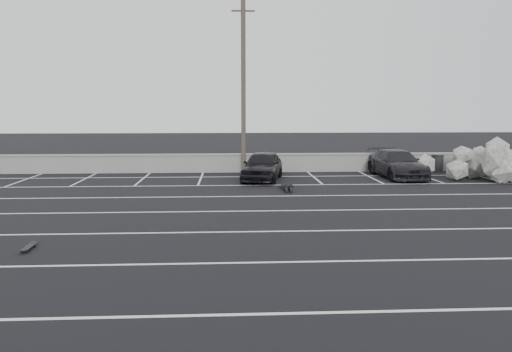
{
  "coord_description": "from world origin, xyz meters",
  "views": [
    {
      "loc": [
        -0.47,
        -14.47,
        3.65
      ],
      "look_at": [
        0.55,
        4.95,
        1.0
      ],
      "focal_mm": 35.0,
      "sensor_mm": 36.0,
      "label": 1
    }
  ],
  "objects": [
    {
      "name": "skateboard",
      "position": [
        -5.72,
        -1.61,
        0.07
      ],
      "size": [
        0.21,
        0.72,
        0.09
      ],
      "rotation": [
        0.0,
        0.0,
        0.02
      ],
      "color": "black",
      "rests_on": "ground"
    },
    {
      "name": "riprap_pile",
      "position": [
        12.9,
        10.36,
        0.56
      ],
      "size": [
        6.16,
        4.31,
        1.35
      ],
      "color": "#ABA7A0",
      "rests_on": "ground"
    },
    {
      "name": "ground",
      "position": [
        0.0,
        0.0,
        0.0
      ],
      "size": [
        120.0,
        120.0,
        0.0
      ],
      "primitive_type": "plane",
      "color": "black",
      "rests_on": "ground"
    },
    {
      "name": "car_right",
      "position": [
        8.41,
        11.42,
        0.72
      ],
      "size": [
        2.28,
        5.07,
        1.44
      ],
      "primitive_type": "imported",
      "rotation": [
        0.0,
        0.0,
        0.05
      ],
      "color": "black",
      "rests_on": "ground"
    },
    {
      "name": "utility_pole",
      "position": [
        0.3,
        13.2,
        4.79
      ],
      "size": [
        1.26,
        0.25,
        9.46
      ],
      "color": "#4C4238",
      "rests_on": "ground"
    },
    {
      "name": "trash_bin",
      "position": [
        11.56,
        13.6,
        0.5
      ],
      "size": [
        0.83,
        0.83,
        0.99
      ],
      "rotation": [
        0.0,
        0.0,
        0.35
      ],
      "color": "#232325",
      "rests_on": "ground"
    },
    {
      "name": "person",
      "position": [
        2.08,
        7.71,
        0.21
      ],
      "size": [
        0.82,
        2.1,
        0.42
      ],
      "primitive_type": null,
      "rotation": [
        0.0,
        0.0,
        -0.0
      ],
      "color": "black",
      "rests_on": "ground"
    },
    {
      "name": "stall_lines",
      "position": [
        -0.08,
        4.41,
        0.0
      ],
      "size": [
        36.0,
        20.05,
        0.01
      ],
      "color": "silver",
      "rests_on": "ground"
    },
    {
      "name": "car_left",
      "position": [
        1.18,
        10.73,
        0.74
      ],
      "size": [
        2.64,
        4.63,
        1.48
      ],
      "primitive_type": "imported",
      "rotation": [
        0.0,
        0.0,
        -0.21
      ],
      "color": "black",
      "rests_on": "ground"
    },
    {
      "name": "seawall",
      "position": [
        0.0,
        14.0,
        0.55
      ],
      "size": [
        50.0,
        0.45,
        1.06
      ],
      "color": "gray",
      "rests_on": "ground"
    }
  ]
}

